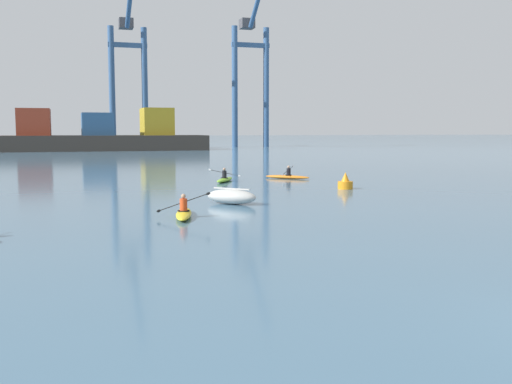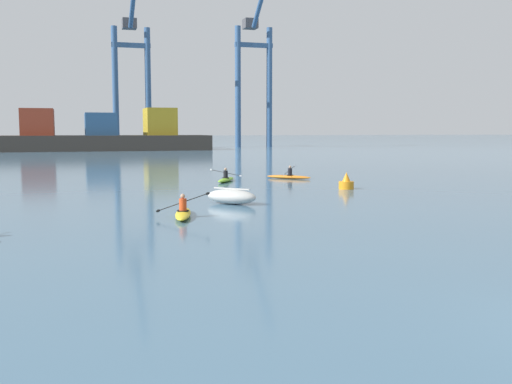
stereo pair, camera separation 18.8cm
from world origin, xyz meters
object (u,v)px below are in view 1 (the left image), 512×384
Objects in this scene: gantry_crane_west_mid at (128,62)px; kayak_yellow at (184,213)px; capsized_dinghy at (232,197)px; channel_buoy at (345,183)px; kayak_lime at (225,179)px; kayak_orange at (287,176)px; container_barge at (98,136)px; gantry_crane_east_mid at (251,64)px.

gantry_crane_west_mid is 98.47m from kayak_yellow.
channel_buoy reaches higher than capsized_dinghy.
gantry_crane_west_mid reaches higher than kayak_lime.
kayak_yellow reaches higher than kayak_lime.
capsized_dinghy is at bearing -149.85° from channel_buoy.
gantry_crane_west_mid is 89.97m from channel_buoy.
capsized_dinghy is 14.99m from kayak_orange.
kayak_yellow is (-7.58, -96.74, -16.72)m from gantry_crane_west_mid.
capsized_dinghy is 0.81× the size of kayak_lime.
container_barge is 79.09m from capsized_dinghy.
container_barge is 1.07× the size of gantry_crane_west_mid.
kayak_lime is (-1.83, -81.40, -16.72)m from gantry_crane_west_mid.
gantry_crane_east_mid is at bearing 71.10° from kayak_yellow.
kayak_lime is at bearing -108.58° from gantry_crane_east_mid.
kayak_yellow is (-5.75, -15.34, 0.00)m from kayak_lime.
channel_buoy is at bearing 36.42° from kayak_yellow.
kayak_orange is at bearing 94.75° from channel_buoy.
kayak_yellow reaches higher than channel_buoy.
kayak_yellow is at bearing -143.58° from channel_buoy.
kayak_orange is (-21.58, -77.91, -16.92)m from gantry_crane_east_mid.
kayak_lime is at bearing 128.87° from channel_buoy.
kayak_yellow is at bearing -110.54° from kayak_lime.
channel_buoy reaches higher than kayak_lime.
gantry_crane_west_mid is (6.86, 14.21, 14.42)m from container_barge.
capsized_dinghy is 4.59m from kayak_yellow.
container_barge is 14.17× the size of capsized_dinghy.
kayak_orange is at bearing 56.79° from kayak_yellow.
container_barge is 1.04× the size of gantry_crane_east_mid.
channel_buoy is 7.99m from kayak_orange.
gantry_crane_west_mid reaches higher than kayak_yellow.
container_barge is 36.71m from gantry_crane_east_mid.
kayak_lime is (-26.53, -78.91, -16.92)m from gantry_crane_east_mid.
container_barge reaches higher than kayak_yellow.
gantry_crane_west_mid is 83.12m from kayak_lime.
gantry_crane_west_mid reaches higher than kayak_orange.
kayak_yellow reaches higher than kayak_orange.
channel_buoy is at bearing -81.83° from container_barge.
gantry_crane_east_mid is 101.06m from kayak_yellow.
channel_buoy is 8.95m from kayak_lime.
kayak_lime is 16.39m from kayak_yellow.
container_barge reaches higher than kayak_lime.
container_barge is at bearing 94.29° from kayak_lime.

